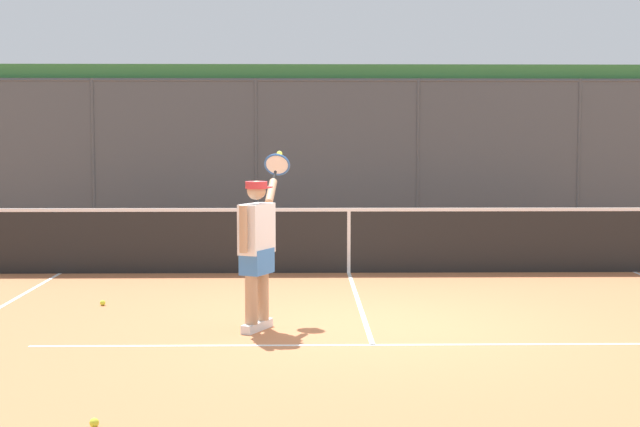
% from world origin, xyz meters
% --- Properties ---
extents(ground_plane, '(60.00, 60.00, 0.00)m').
position_xyz_m(ground_plane, '(0.00, 0.00, 0.00)').
color(ground_plane, '#B76B42').
extents(court_line_markings, '(8.55, 8.71, 0.01)m').
position_xyz_m(court_line_markings, '(0.00, 1.32, 0.00)').
color(court_line_markings, white).
rests_on(court_line_markings, ground).
extents(fence_backdrop, '(19.01, 1.37, 3.43)m').
position_xyz_m(fence_backdrop, '(0.00, -9.28, 1.70)').
color(fence_backdrop, '#474C51').
rests_on(fence_backdrop, ground).
extents(tennis_net, '(10.98, 0.09, 1.07)m').
position_xyz_m(tennis_net, '(0.00, -3.83, 0.49)').
color(tennis_net, '#2D2D2D').
rests_on(tennis_net, ground).
extents(tennis_player, '(0.54, 1.31, 1.85)m').
position_xyz_m(tennis_player, '(1.15, 0.21, 0.90)').
color(tennis_player, silver).
rests_on(tennis_player, ground).
extents(tennis_ball_near_baseline, '(0.07, 0.07, 0.07)m').
position_xyz_m(tennis_ball_near_baseline, '(3.07, -1.22, 0.03)').
color(tennis_ball_near_baseline, '#CCDB33').
rests_on(tennis_ball_near_baseline, ground).
extents(tennis_ball_mid_court, '(0.07, 0.07, 0.07)m').
position_xyz_m(tennis_ball_mid_court, '(2.13, 3.45, 0.03)').
color(tennis_ball_mid_court, '#CCDB33').
rests_on(tennis_ball_mid_court, ground).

